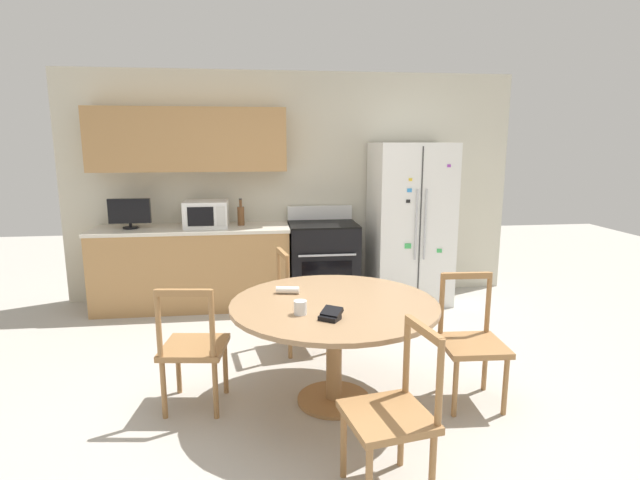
{
  "coord_description": "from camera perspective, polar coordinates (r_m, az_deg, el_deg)",
  "views": [
    {
      "loc": [
        -0.44,
        -3.21,
        1.82
      ],
      "look_at": [
        0.12,
        1.15,
        0.95
      ],
      "focal_mm": 28.0,
      "sensor_mm": 36.0,
      "label": 1
    }
  ],
  "objects": [
    {
      "name": "dining_chair_near",
      "position": [
        2.75,
        8.32,
        -19.15
      ],
      "size": [
        0.49,
        0.49,
        0.9
      ],
      "rotation": [
        0.0,
        0.0,
        1.75
      ],
      "color": "#9E7042",
      "rests_on": "ground_plane"
    },
    {
      "name": "ground_plane",
      "position": [
        3.72,
        0.43,
        -18.12
      ],
      "size": [
        14.0,
        14.0,
        0.0
      ],
      "primitive_type": "plane",
      "color": "#B2ADA3"
    },
    {
      "name": "kitchen_counter",
      "position": [
        5.71,
        -14.28,
        -3.03
      ],
      "size": [
        2.13,
        0.64,
        0.9
      ],
      "color": "#AD7F4C",
      "rests_on": "ground_plane"
    },
    {
      "name": "dining_chair_right",
      "position": [
        3.72,
        16.9,
        -11.19
      ],
      "size": [
        0.44,
        0.44,
        0.9
      ],
      "rotation": [
        0.0,
        0.0,
        3.08
      ],
      "color": "#9E7042",
      "rests_on": "ground_plane"
    },
    {
      "name": "dining_table",
      "position": [
        3.48,
        1.64,
        -8.87
      ],
      "size": [
        1.43,
        1.43,
        0.74
      ],
      "color": "#997551",
      "rests_on": "ground_plane"
    },
    {
      "name": "candle_glass",
      "position": [
        3.21,
        -2.27,
        -7.82
      ],
      "size": [
        0.08,
        0.08,
        0.09
      ],
      "color": "silver",
      "rests_on": "dining_table"
    },
    {
      "name": "dining_chair_far",
      "position": [
        4.42,
        -2.19,
        -7.06
      ],
      "size": [
        0.48,
        0.48,
        0.9
      ],
      "rotation": [
        0.0,
        0.0,
        4.88
      ],
      "color": "#9E7042",
      "rests_on": "ground_plane"
    },
    {
      "name": "back_wall",
      "position": [
        5.82,
        -6.05,
        7.41
      ],
      "size": [
        5.2,
        0.44,
        2.6
      ],
      "color": "beige",
      "rests_on": "ground_plane"
    },
    {
      "name": "folded_napkin",
      "position": [
        3.64,
        -3.72,
        -5.73
      ],
      "size": [
        0.17,
        0.08,
        0.05
      ],
      "color": "silver",
      "rests_on": "dining_table"
    },
    {
      "name": "microwave",
      "position": [
        5.59,
        -12.86,
        2.92
      ],
      "size": [
        0.47,
        0.39,
        0.29
      ],
      "color": "white",
      "rests_on": "kitchen_counter"
    },
    {
      "name": "countertop_tv",
      "position": [
        5.71,
        -20.94,
        2.97
      ],
      "size": [
        0.44,
        0.16,
        0.32
      ],
      "color": "black",
      "rests_on": "kitchen_counter"
    },
    {
      "name": "wallet",
      "position": [
        3.13,
        1.24,
        -8.56
      ],
      "size": [
        0.17,
        0.17,
        0.07
      ],
      "color": "black",
      "rests_on": "dining_table"
    },
    {
      "name": "refrigerator",
      "position": [
        5.77,
        10.22,
        1.89
      ],
      "size": [
        0.86,
        0.75,
        1.81
      ],
      "color": "white",
      "rests_on": "ground_plane"
    },
    {
      "name": "oven_range",
      "position": [
        5.69,
        0.34,
        -2.56
      ],
      "size": [
        0.76,
        0.68,
        1.08
      ],
      "color": "black",
      "rests_on": "ground_plane"
    },
    {
      "name": "dining_chair_left",
      "position": [
        3.59,
        -14.28,
        -11.91
      ],
      "size": [
        0.47,
        0.47,
        0.9
      ],
      "rotation": [
        0.0,
        0.0,
        6.15
      ],
      "color": "#9E7042",
      "rests_on": "ground_plane"
    },
    {
      "name": "counter_bottle",
      "position": [
        5.63,
        -9.03,
        2.82
      ],
      "size": [
        0.08,
        0.08,
        0.3
      ],
      "color": "brown",
      "rests_on": "kitchen_counter"
    }
  ]
}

